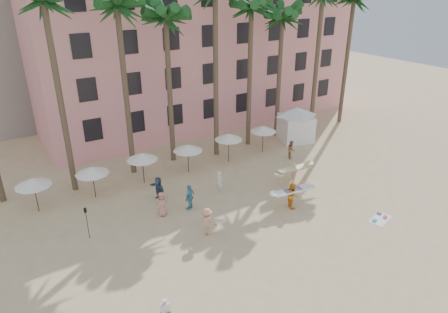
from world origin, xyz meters
TOP-DOWN VIEW (x-y plane):
  - ground at (0.00, 0.00)m, footprint 120.00×120.00m
  - pink_hotel at (7.00, 26.00)m, footprint 35.00×14.00m
  - palm_row at (0.51, 15.00)m, footprint 44.40×5.40m
  - umbrella_row at (-3.00, 12.50)m, footprint 22.50×2.70m
  - cabana at (11.72, 13.32)m, footprint 5.67×5.67m
  - beach_towel at (6.78, -1.09)m, footprint 2.02×1.50m
  - carrier_yellow at (5.34, 6.23)m, footprint 3.44×1.00m
  - carrier_white at (2.67, 3.42)m, footprint 2.95×1.34m
  - beachgoers at (-2.64, 7.28)m, footprint 15.15×7.62m
  - paddle at (-10.82, 7.36)m, footprint 0.18×0.04m
  - seated_man at (-9.39, -1.21)m, footprint 0.42×0.74m

SIDE VIEW (x-z plane):
  - ground at x=0.00m, z-range 0.00..0.00m
  - beach_towel at x=6.78m, z-range -0.04..0.10m
  - seated_man at x=-9.39m, z-range -0.15..0.81m
  - beachgoers at x=-2.64m, z-range -0.05..1.88m
  - carrier_yellow at x=5.34m, z-range 0.12..1.91m
  - carrier_white at x=2.67m, z-range 0.05..1.97m
  - paddle at x=-10.82m, z-range 0.30..2.52m
  - cabana at x=11.72m, z-range 0.32..3.82m
  - umbrella_row at x=-3.00m, z-range 0.97..3.69m
  - pink_hotel at x=7.00m, z-range 0.00..16.00m
  - palm_row at x=0.51m, z-range 4.82..21.12m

